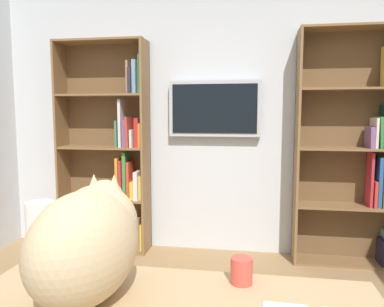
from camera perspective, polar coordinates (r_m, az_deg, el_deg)
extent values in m
cube|color=silver|center=(3.68, 4.57, 5.86)|extent=(4.52, 0.06, 2.70)
cube|color=brown|center=(3.51, 15.74, 0.83)|extent=(0.02, 0.28, 2.11)
cube|color=brown|center=(3.72, 22.45, 0.88)|extent=(0.93, 0.01, 2.11)
cube|color=brown|center=(3.83, 22.25, -15.10)|extent=(0.88, 0.27, 0.02)
cube|color=brown|center=(3.67, 22.58, -7.46)|extent=(0.88, 0.27, 0.02)
cube|color=brown|center=(3.59, 22.93, 0.68)|extent=(0.88, 0.27, 0.02)
cube|color=brown|center=(3.58, 23.29, 9.04)|extent=(0.88, 0.27, 0.02)
cube|color=brown|center=(3.65, 23.66, 17.26)|extent=(0.88, 0.27, 0.02)
cube|color=black|center=(3.86, 26.95, -13.20)|extent=(0.04, 0.18, 0.22)
cube|color=gold|center=(3.69, 27.23, -3.77)|extent=(0.03, 0.18, 0.47)
cube|color=#265195|center=(3.69, 26.55, -3.86)|extent=(0.03, 0.17, 0.45)
cube|color=#BF342C|center=(3.69, 26.01, -5.54)|extent=(0.03, 0.17, 0.23)
cube|color=#B82B37|center=(3.68, 25.52, -3.53)|extent=(0.02, 0.17, 0.49)
cube|color=black|center=(3.64, 27.23, 3.70)|extent=(0.02, 0.21, 0.38)
cube|color=#327D3B|center=(3.64, 26.63, 2.91)|extent=(0.04, 0.20, 0.27)
cube|color=beige|center=(3.64, 26.05, 2.86)|extent=(0.02, 0.21, 0.26)
cube|color=#7A5286|center=(3.62, 25.55, 2.23)|extent=(0.05, 0.20, 0.19)
cube|color=brown|center=(3.64, -7.10, 0.81)|extent=(0.02, 0.28, 2.06)
cube|color=brown|center=(3.97, -19.18, 0.97)|extent=(0.02, 0.28, 2.06)
cube|color=brown|center=(3.91, -12.65, 1.08)|extent=(0.89, 0.01, 2.06)
cube|color=brown|center=(4.01, -13.03, -13.82)|extent=(0.84, 0.27, 0.02)
cube|color=brown|center=(3.86, -13.22, -6.67)|extent=(0.84, 0.27, 0.02)
cube|color=brown|center=(3.78, -13.41, 0.90)|extent=(0.84, 0.27, 0.02)
cube|color=brown|center=(3.77, -13.61, 8.65)|extent=(0.84, 0.27, 0.02)
cube|color=brown|center=(3.83, -13.81, 16.32)|extent=(0.84, 0.27, 0.02)
cube|color=yellow|center=(3.83, -7.49, -12.43)|extent=(0.03, 0.14, 0.26)
cube|color=#956F4E|center=(3.84, -8.06, -11.94)|extent=(0.03, 0.14, 0.32)
cube|color=#2B4C99|center=(3.85, -8.68, -12.23)|extent=(0.02, 0.13, 0.28)
cube|color=gold|center=(3.82, -9.22, -10.92)|extent=(0.02, 0.16, 0.46)
cube|color=gold|center=(3.70, -7.60, -5.12)|extent=(0.03, 0.16, 0.23)
cube|color=beige|center=(3.71, -8.16, -4.75)|extent=(0.04, 0.24, 0.28)
cube|color=gold|center=(3.73, -8.89, -5.50)|extent=(0.04, 0.16, 0.17)
cube|color=#C23B23|center=(3.73, -9.41, -4.02)|extent=(0.03, 0.19, 0.37)
cube|color=#40783B|center=(3.72, -10.05, -3.33)|extent=(0.03, 0.15, 0.46)
cube|color=#AC2B2A|center=(3.74, -10.62, -3.93)|extent=(0.02, 0.15, 0.38)
cube|color=orange|center=(3.77, -10.95, -3.65)|extent=(0.02, 0.22, 0.41)
cube|color=#2F439C|center=(3.77, -11.40, -5.24)|extent=(0.02, 0.14, 0.20)
cube|color=orange|center=(3.63, -7.73, 2.78)|extent=(0.04, 0.13, 0.23)
cube|color=#B52926|center=(3.65, -8.30, 3.20)|extent=(0.04, 0.13, 0.28)
cube|color=beige|center=(3.66, -8.92, 2.32)|extent=(0.02, 0.21, 0.17)
cube|color=#B13A2D|center=(3.66, -9.50, 3.27)|extent=(0.03, 0.22, 0.29)
cube|color=#794C7D|center=(3.70, -9.96, 3.02)|extent=(0.04, 0.19, 0.26)
cube|color=silver|center=(3.69, -10.69, 4.56)|extent=(0.03, 0.16, 0.46)
cube|color=#3B744E|center=(3.72, -11.10, 3.00)|extent=(0.02, 0.20, 0.26)
cube|color=#3F7E3E|center=(3.64, -7.84, 11.89)|extent=(0.03, 0.12, 0.36)
cube|color=#6E8DAC|center=(3.65, -8.48, 11.46)|extent=(0.04, 0.20, 0.31)
cube|color=#25252B|center=(3.65, -9.08, 10.85)|extent=(0.03, 0.22, 0.24)
cube|color=#9C654B|center=(3.67, -9.50, 11.36)|extent=(0.02, 0.19, 0.31)
cube|color=#B7B7BC|center=(3.60, 3.47, 6.85)|extent=(0.88, 0.06, 0.53)
cube|color=black|center=(3.57, 3.42, 6.86)|extent=(0.81, 0.01, 0.46)
ellipsoid|color=#D1B284|center=(1.30, -16.11, -13.53)|extent=(0.33, 0.50, 0.37)
ellipsoid|color=#D1B284|center=(1.39, -14.15, -10.28)|extent=(0.28, 0.27, 0.27)
sphere|color=#D1B284|center=(1.42, -13.23, -6.77)|extent=(0.14, 0.14, 0.14)
cone|color=#D1B284|center=(1.40, -11.80, -4.74)|extent=(0.06, 0.06, 0.08)
cone|color=#D1B284|center=(1.43, -14.74, -4.59)|extent=(0.06, 0.06, 0.08)
cone|color=beige|center=(1.39, -11.89, -4.99)|extent=(0.04, 0.04, 0.05)
cone|color=beige|center=(1.42, -14.83, -4.83)|extent=(0.04, 0.04, 0.05)
cylinder|color=white|center=(1.60, -22.09, -11.68)|extent=(0.11, 0.11, 0.28)
cylinder|color=#D84C3F|center=(1.43, 7.58, -17.32)|extent=(0.08, 0.08, 0.10)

